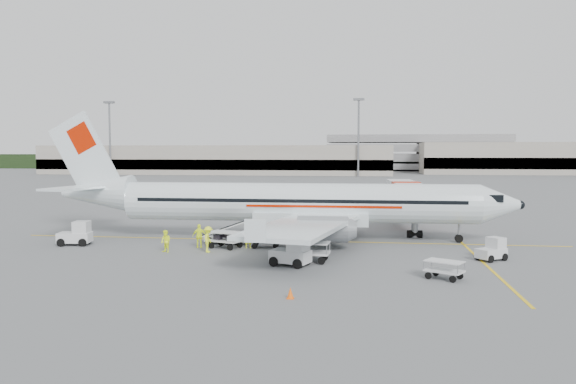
% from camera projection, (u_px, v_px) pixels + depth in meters
% --- Properties ---
extents(ground, '(360.00, 360.00, 0.00)m').
position_uv_depth(ground, '(285.00, 241.00, 45.27)').
color(ground, '#56595B').
extents(stripe_lead, '(44.00, 0.20, 0.01)m').
position_uv_depth(stripe_lead, '(285.00, 241.00, 45.27)').
color(stripe_lead, yellow).
rests_on(stripe_lead, ground).
extents(stripe_cross, '(0.20, 20.00, 0.01)m').
position_uv_depth(stripe_cross, '(486.00, 265.00, 35.52)').
color(stripe_cross, yellow).
rests_on(stripe_cross, ground).
extents(terminal_west, '(110.00, 22.00, 9.00)m').
position_uv_depth(terminal_west, '(216.00, 160.00, 178.71)').
color(terminal_west, gray).
rests_on(terminal_west, ground).
extents(terminal_east, '(90.00, 26.00, 10.00)m').
position_uv_depth(terminal_east, '(564.00, 158.00, 179.10)').
color(terminal_east, gray).
rests_on(terminal_east, ground).
extents(parking_garage, '(62.00, 24.00, 14.00)m').
position_uv_depth(parking_garage, '(416.00, 152.00, 199.68)').
color(parking_garage, slate).
rests_on(parking_garage, ground).
extents(treeline, '(300.00, 3.00, 6.00)m').
position_uv_depth(treeline, '(346.00, 162.00, 218.08)').
color(treeline, black).
rests_on(treeline, ground).
extents(mast_west, '(3.20, 1.20, 22.00)m').
position_uv_depth(mast_west, '(110.00, 139.00, 170.31)').
color(mast_west, slate).
rests_on(mast_west, ground).
extents(mast_center, '(3.20, 1.20, 22.00)m').
position_uv_depth(mast_center, '(358.00, 138.00, 160.48)').
color(mast_center, slate).
rests_on(mast_center, ground).
extents(aircraft, '(37.89, 29.85, 10.36)m').
position_uv_depth(aircraft, '(299.00, 176.00, 45.47)').
color(aircraft, white).
rests_on(aircraft, ground).
extents(jet_bridge, '(3.99, 16.71, 4.35)m').
position_uv_depth(jet_bridge, '(406.00, 205.00, 52.68)').
color(jet_bridge, silver).
rests_on(jet_bridge, ground).
extents(belt_loader, '(4.49, 2.06, 2.35)m').
position_uv_depth(belt_loader, '(226.00, 229.00, 43.77)').
color(belt_loader, silver).
rests_on(belt_loader, ground).
extents(tug_fore, '(2.23, 2.08, 1.51)m').
position_uv_depth(tug_fore, '(491.00, 249.00, 37.03)').
color(tug_fore, silver).
rests_on(tug_fore, ground).
extents(tug_mid, '(2.74, 2.09, 1.88)m').
position_uv_depth(tug_mid, '(290.00, 251.00, 35.33)').
color(tug_mid, silver).
rests_on(tug_mid, ground).
extents(tug_aft, '(2.58, 1.72, 1.85)m').
position_uv_depth(tug_aft, '(75.00, 233.00, 43.08)').
color(tug_aft, silver).
rests_on(tug_aft, ground).
extents(cart_loaded_a, '(2.38, 1.55, 1.18)m').
position_uv_depth(cart_loaded_a, '(266.00, 240.00, 42.05)').
color(cart_loaded_a, silver).
rests_on(cart_loaded_a, ground).
extents(cart_loaded_b, '(2.77, 2.20, 1.26)m').
position_uv_depth(cart_loaded_b, '(225.00, 240.00, 41.72)').
color(cart_loaded_b, silver).
rests_on(cart_loaded_b, ground).
extents(cart_empty_a, '(2.69, 1.72, 1.34)m').
position_uv_depth(cart_empty_a, '(309.00, 252.00, 36.49)').
color(cart_empty_a, silver).
rests_on(cart_empty_a, ground).
extents(cart_empty_b, '(2.38, 2.07, 1.07)m').
position_uv_depth(cart_empty_b, '(444.00, 270.00, 31.60)').
color(cart_empty_b, silver).
rests_on(cart_empty_b, ground).
extents(cone_port, '(0.34, 0.34, 0.56)m').
position_uv_depth(cone_port, '(265.00, 212.00, 63.76)').
color(cone_port, '#FF5E0C').
rests_on(cone_port, ground).
extents(cone_stbd, '(0.36, 0.36, 0.58)m').
position_uv_depth(cone_stbd, '(290.00, 293.00, 27.46)').
color(cone_stbd, '#FF5E0C').
rests_on(cone_stbd, ground).
extents(crew_a, '(0.71, 0.58, 1.67)m').
position_uv_depth(crew_a, '(248.00, 237.00, 41.79)').
color(crew_a, '#E0F221').
rests_on(crew_a, ground).
extents(crew_b, '(0.98, 0.92, 1.60)m').
position_uv_depth(crew_b, '(166.00, 241.00, 39.96)').
color(crew_b, '#E0F221').
rests_on(crew_b, ground).
extents(crew_c, '(0.77, 1.25, 1.86)m').
position_uv_depth(crew_c, '(208.00, 239.00, 40.01)').
color(crew_c, '#E0F221').
rests_on(crew_c, ground).
extents(crew_d, '(1.13, 0.73, 1.78)m').
position_uv_depth(crew_d, '(199.00, 236.00, 41.91)').
color(crew_d, '#E0F221').
rests_on(crew_d, ground).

